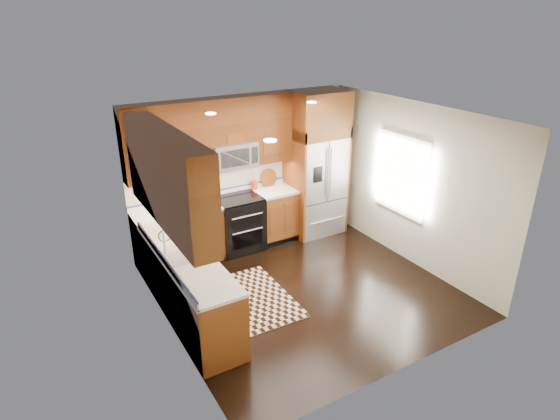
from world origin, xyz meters
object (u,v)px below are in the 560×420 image
range (239,224)px  refrigerator (316,164)px  knife_block (210,193)px  utensil_crock (254,183)px  rug (255,297)px

range → refrigerator: (1.55, -0.04, 0.83)m
knife_block → utensil_crock: 0.89m
range → refrigerator: size_ratio=0.36×
knife_block → refrigerator: bearing=-5.2°
refrigerator → utensil_crock: 1.17m
rug → refrigerator: bearing=37.2°
knife_block → utensil_crock: size_ratio=0.98×
range → knife_block: size_ratio=2.98×
range → rug: 1.65m
refrigerator → rug: bearing=-144.1°
range → rug: range is taller
refrigerator → utensil_crock: size_ratio=8.05×
range → rug: (-0.48, -1.51, -0.46)m
rug → utensil_crock: 2.25m
rug → utensil_crock: (0.92, 1.77, 1.05)m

